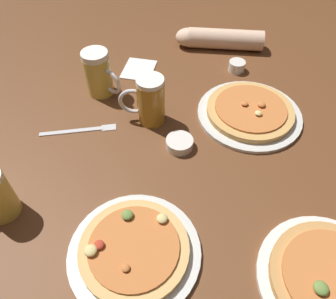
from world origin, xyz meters
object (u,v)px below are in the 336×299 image
at_px(napkin_folded, 139,69).
at_px(diner_arm, 216,39).
at_px(pizza_plate_far, 250,112).
at_px(fork_left, 80,130).
at_px(beer_mug_dark, 149,101).
at_px(beer_mug_amber, 99,74).
at_px(ramekin_sauce, 237,66).
at_px(pizza_plate_near, 333,281).
at_px(pizza_plate_side, 134,250).
at_px(ramekin_butter, 180,143).

distance_m(napkin_folded, diner_arm, 0.33).
bearing_deg(pizza_plate_far, fork_left, -169.28).
bearing_deg(napkin_folded, diner_arm, 30.63).
distance_m(pizza_plate_far, beer_mug_dark, 0.32).
distance_m(beer_mug_amber, ramekin_sauce, 0.49).
bearing_deg(pizza_plate_far, pizza_plate_near, -77.32).
distance_m(beer_mug_amber, napkin_folded, 0.19).
height_order(beer_mug_dark, beer_mug_amber, beer_mug_dark).
bearing_deg(ramekin_sauce, pizza_plate_side, -111.59).
relative_size(ramekin_butter, diner_arm, 0.23).
height_order(ramekin_sauce, napkin_folded, ramekin_sauce).
height_order(napkin_folded, diner_arm, diner_arm).
relative_size(pizza_plate_side, ramekin_sauce, 5.07).
bearing_deg(beer_mug_dark, pizza_plate_side, -89.30).
bearing_deg(beer_mug_dark, beer_mug_amber, 144.74).
height_order(pizza_plate_near, diner_arm, diner_arm).
height_order(pizza_plate_far, ramekin_butter, pizza_plate_far).
xyz_separation_m(pizza_plate_near, beer_mug_amber, (-0.60, 0.61, 0.06)).
relative_size(fork_left, diner_arm, 0.67).
height_order(pizza_plate_far, pizza_plate_side, pizza_plate_side).
bearing_deg(beer_mug_amber, beer_mug_dark, -35.26).
distance_m(pizza_plate_far, beer_mug_amber, 0.50).
bearing_deg(pizza_plate_near, pizza_plate_far, 102.68).
distance_m(pizza_plate_side, ramekin_sauce, 0.77).
height_order(pizza_plate_far, beer_mug_dark, beer_mug_dark).
bearing_deg(pizza_plate_side, ramekin_sauce, 68.41).
relative_size(pizza_plate_far, beer_mug_dark, 2.11).
xyz_separation_m(pizza_plate_far, ramekin_butter, (-0.22, -0.15, -0.00)).
bearing_deg(ramekin_sauce, napkin_folded, -177.16).
distance_m(pizza_plate_near, pizza_plate_side, 0.42).
xyz_separation_m(napkin_folded, diner_arm, (0.29, 0.17, 0.03)).
xyz_separation_m(pizza_plate_side, ramekin_butter, (0.09, 0.33, -0.00)).
bearing_deg(pizza_plate_far, beer_mug_amber, 169.66).
bearing_deg(beer_mug_amber, fork_left, -99.54).
bearing_deg(diner_arm, beer_mug_amber, -142.28).
bearing_deg(ramekin_butter, napkin_folded, 113.66).
xyz_separation_m(ramekin_butter, diner_arm, (0.12, 0.54, 0.02)).
height_order(ramekin_sauce, ramekin_butter, ramekin_sauce).
distance_m(pizza_plate_near, ramekin_butter, 0.50).
bearing_deg(napkin_folded, fork_left, -113.51).
xyz_separation_m(pizza_plate_far, napkin_folded, (-0.38, 0.23, -0.01)).
bearing_deg(pizza_plate_far, beer_mug_dark, -173.35).
distance_m(pizza_plate_side, napkin_folded, 0.70).
height_order(beer_mug_amber, ramekin_butter, beer_mug_amber).
xyz_separation_m(pizza_plate_near, ramekin_sauce, (-0.14, 0.76, 0.00)).
height_order(pizza_plate_side, napkin_folded, pizza_plate_side).
height_order(beer_mug_dark, ramekin_sauce, beer_mug_dark).
distance_m(pizza_plate_far, napkin_folded, 0.44).
relative_size(beer_mug_amber, diner_arm, 0.45).
distance_m(beer_mug_amber, ramekin_butter, 0.36).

